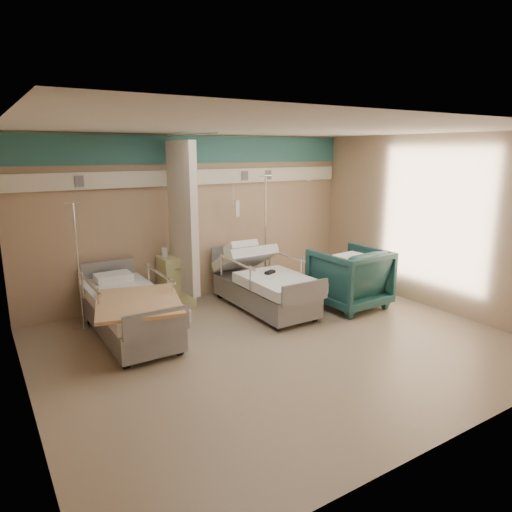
# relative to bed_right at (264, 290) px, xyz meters

# --- Properties ---
(ground) EXTENTS (6.00, 5.00, 0.00)m
(ground) POSITION_rel_bed_right_xyz_m (-0.60, -1.30, -0.32)
(ground) COLOR gray
(ground) RESTS_ON ground
(room_walls) EXTENTS (6.04, 5.04, 2.82)m
(room_walls) POSITION_rel_bed_right_xyz_m (-0.63, -1.05, 1.55)
(room_walls) COLOR tan
(room_walls) RESTS_ON ground
(bed_right) EXTENTS (1.00, 2.16, 0.63)m
(bed_right) POSITION_rel_bed_right_xyz_m (0.00, 0.00, 0.00)
(bed_right) COLOR silver
(bed_right) RESTS_ON ground
(bed_left) EXTENTS (1.00, 2.16, 0.63)m
(bed_left) POSITION_rel_bed_right_xyz_m (-2.20, 0.00, 0.00)
(bed_left) COLOR silver
(bed_left) RESTS_ON ground
(bedside_cabinet) EXTENTS (0.50, 0.48, 0.85)m
(bedside_cabinet) POSITION_rel_bed_right_xyz_m (-1.15, 0.90, 0.11)
(bedside_cabinet) COLOR #CBC97F
(bedside_cabinet) RESTS_ON ground
(visitor_armchair) EXTENTS (1.09, 1.12, 0.98)m
(visitor_armchair) POSITION_rel_bed_right_xyz_m (1.26, -0.64, 0.18)
(visitor_armchair) COLOR #1B4544
(visitor_armchair) RESTS_ON ground
(waffle_blanket) EXTENTS (0.61, 0.56, 0.06)m
(waffle_blanket) POSITION_rel_bed_right_xyz_m (1.28, -0.66, 0.70)
(waffle_blanket) COLOR silver
(waffle_blanket) RESTS_ON visitor_armchair
(iv_stand_right) EXTENTS (0.38, 0.38, 2.13)m
(iv_stand_right) POSITION_rel_bed_right_xyz_m (0.50, 0.74, 0.12)
(iv_stand_right) COLOR silver
(iv_stand_right) RESTS_ON ground
(iv_stand_left) EXTENTS (0.33, 0.33, 1.84)m
(iv_stand_left) POSITION_rel_bed_right_xyz_m (-2.68, 0.76, 0.06)
(iv_stand_left) COLOR silver
(iv_stand_left) RESTS_ON ground
(call_remote) EXTENTS (0.21, 0.15, 0.04)m
(call_remote) POSITION_rel_bed_right_xyz_m (0.02, -0.14, 0.34)
(call_remote) COLOR black
(call_remote) RESTS_ON bed_right
(tan_blanket) EXTENTS (1.31, 1.51, 0.04)m
(tan_blanket) POSITION_rel_bed_right_xyz_m (-2.22, -0.46, 0.34)
(tan_blanket) COLOR tan
(tan_blanket) RESTS_ON bed_left
(toiletry_bag) EXTENTS (0.24, 0.20, 0.11)m
(toiletry_bag) POSITION_rel_bed_right_xyz_m (-1.02, 0.90, 0.59)
(toiletry_bag) COLOR black
(toiletry_bag) RESTS_ON bedside_cabinet
(white_cup) EXTENTS (0.10, 0.10, 0.14)m
(white_cup) POSITION_rel_bed_right_xyz_m (-1.30, 0.98, 0.61)
(white_cup) COLOR white
(white_cup) RESTS_ON bedside_cabinet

